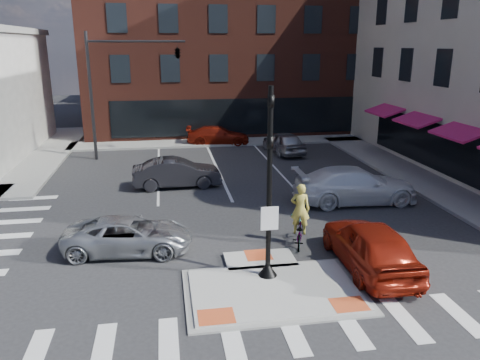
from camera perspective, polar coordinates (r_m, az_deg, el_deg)
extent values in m
plane|color=#28282B|center=(15.03, 3.72, -12.58)|extent=(120.00, 120.00, 0.00)
cube|color=gray|center=(14.59, 4.18, -13.40)|extent=(5.40, 3.60, 0.06)
cube|color=#A8A8A3|center=(14.57, 4.18, -13.30)|extent=(5.00, 3.20, 0.12)
cube|color=#A8A8A3|center=(16.39, 2.46, -9.74)|extent=(2.40, 1.40, 0.12)
cube|color=#D44F25|center=(13.24, -2.91, -16.27)|extent=(1.00, 0.80, 0.01)
cube|color=#D44F25|center=(14.10, 13.15, -14.53)|extent=(1.00, 0.80, 0.01)
cube|color=#D44F25|center=(16.62, 2.25, -9.10)|extent=(0.90, 0.90, 0.01)
cube|color=gray|center=(34.50, -22.44, 3.02)|extent=(3.00, 20.00, 0.15)
cube|color=gray|center=(27.64, 21.18, 0.10)|extent=(3.00, 24.00, 0.15)
cube|color=gray|center=(36.05, 0.54, 4.78)|extent=(26.00, 3.00, 0.15)
cube|color=#57241B|center=(45.22, -1.70, 16.57)|extent=(24.00, 18.00, 15.00)
cube|color=black|center=(36.72, 0.28, 7.73)|extent=(20.00, 0.12, 2.80)
cube|color=black|center=(27.89, 23.65, 3.42)|extent=(0.12, 16.00, 2.60)
cube|color=#DA1D6D|center=(27.28, 22.72, 6.16)|extent=(1.46, 3.00, 0.58)
cube|color=#DA1D6D|center=(32.46, 17.20, 8.12)|extent=(1.46, 3.00, 0.58)
cube|color=slate|center=(64.85, -10.48, 14.00)|extent=(10.00, 12.00, 10.00)
cube|color=brown|center=(67.90, 0.93, 15.19)|extent=(12.00, 12.00, 12.00)
cone|color=black|center=(15.21, 3.40, -10.73)|extent=(0.60, 0.60, 0.45)
cylinder|color=black|center=(14.15, 3.60, -0.36)|extent=(0.16, 0.16, 5.80)
cube|color=white|center=(14.39, 3.63, -4.70)|extent=(0.55, 0.04, 0.75)
imported|color=black|center=(13.70, 3.75, 8.09)|extent=(0.18, 0.22, 1.10)
imported|color=black|center=(13.92, 3.66, 3.19)|extent=(0.18, 0.22, 1.10)
cylinder|color=black|center=(31.29, -17.68, 9.55)|extent=(0.20, 0.20, 8.00)
cylinder|color=black|center=(30.84, -12.50, 16.18)|extent=(6.00, 0.14, 0.14)
imported|color=black|center=(30.83, -7.63, 15.29)|extent=(0.48, 2.24, 0.90)
imported|color=#B1B4B9|center=(17.38, -13.43, -6.55)|extent=(4.73, 2.51, 1.27)
imported|color=maroon|center=(16.23, 15.55, -7.63)|extent=(2.05, 4.92, 1.67)
imported|color=white|center=(22.69, 13.87, -0.61)|extent=(5.86, 2.49, 1.68)
imported|color=#28272D|center=(24.68, -7.69, 0.87)|extent=(4.63, 1.72, 1.51)
imported|color=#A3A5AA|center=(32.24, 5.37, 4.57)|extent=(2.40, 4.63, 1.51)
imported|color=maroon|center=(35.15, -2.72, 5.47)|extent=(4.83, 2.40, 1.35)
imported|color=#3F3F44|center=(17.66, 7.23, -6.30)|extent=(1.23, 2.03, 1.01)
imported|color=gold|center=(17.34, 7.34, -3.51)|extent=(0.81, 0.66, 1.93)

